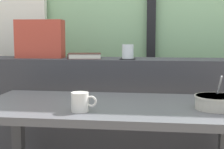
% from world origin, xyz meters
% --- Properties ---
extents(curtain_left_panel, '(0.56, 0.06, 2.50)m').
position_xyz_m(curtain_left_panel, '(-0.96, 0.98, 1.25)').
color(curtain_left_panel, silver).
rests_on(curtain_left_panel, ground).
extents(dark_console_ledge, '(2.80, 0.32, 0.86)m').
position_xyz_m(dark_console_ledge, '(0.00, 0.55, 0.43)').
color(dark_console_ledge, '#38383D').
rests_on(dark_console_ledge, ground).
extents(breakfast_table, '(1.29, 0.63, 0.68)m').
position_xyz_m(breakfast_table, '(-0.00, -0.08, 0.58)').
color(breakfast_table, '#414145').
rests_on(breakfast_table, ground).
extents(coaster_square, '(0.10, 0.10, 0.00)m').
position_xyz_m(coaster_square, '(0.03, 0.49, 0.86)').
color(coaster_square, black).
rests_on(coaster_square, dark_console_ledge).
extents(juice_glass, '(0.08, 0.08, 0.09)m').
position_xyz_m(juice_glass, '(0.03, 0.49, 0.90)').
color(juice_glass, white).
rests_on(juice_glass, coaster_square).
extents(closed_book, '(0.25, 0.20, 0.04)m').
position_xyz_m(closed_book, '(-0.26, 0.52, 0.87)').
color(closed_book, '#47231E').
rests_on(closed_book, dark_console_ledge).
extents(throw_pillow, '(0.33, 0.16, 0.26)m').
position_xyz_m(throw_pillow, '(-0.58, 0.55, 0.99)').
color(throw_pillow, '#B74233').
rests_on(throw_pillow, dark_console_ledge).
extents(soup_bowl, '(0.19, 0.19, 0.15)m').
position_xyz_m(soup_bowl, '(0.48, -0.13, 0.71)').
color(soup_bowl, '#BCB7A8').
rests_on(soup_bowl, breakfast_table).
extents(fork_utensil, '(0.05, 0.17, 0.01)m').
position_xyz_m(fork_utensil, '(0.50, 0.10, 0.68)').
color(fork_utensil, silver).
rests_on(fork_utensil, breakfast_table).
extents(ceramic_mug, '(0.11, 0.08, 0.08)m').
position_xyz_m(ceramic_mug, '(-0.11, -0.26, 0.72)').
color(ceramic_mug, silver).
rests_on(ceramic_mug, breakfast_table).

